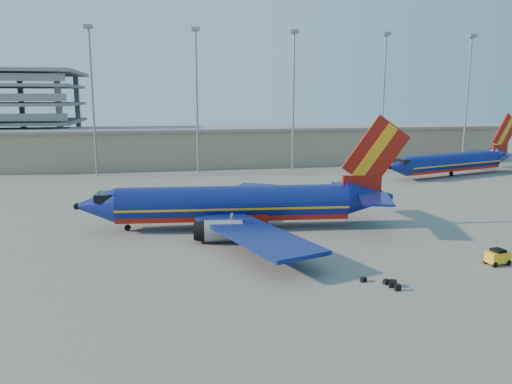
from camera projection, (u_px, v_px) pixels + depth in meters
ground at (271, 228)px, 59.11m from camera, size 220.00×220.00×0.00m
terminal_building at (258, 145)px, 116.09m from camera, size 122.00×16.00×8.50m
light_mast_row at (246, 86)px, 101.10m from camera, size 101.60×1.60×28.65m
aircraft_main at (241, 205)px, 58.69m from camera, size 39.23×37.59×13.29m
aircraft_second at (455, 162)px, 98.17m from camera, size 34.53×17.88×12.05m
baggage_tug at (498, 256)px, 46.13m from camera, size 2.28×1.58×1.52m
luggage_pile at (388, 284)px, 40.95m from camera, size 2.67×2.84×0.51m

